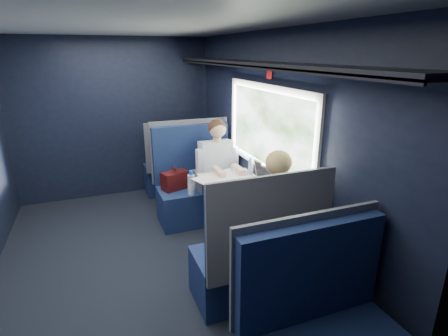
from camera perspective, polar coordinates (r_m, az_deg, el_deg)
name	(u,v)px	position (r m, az deg, el deg)	size (l,w,h in m)	color
ground	(143,266)	(3.83, -13.16, -15.28)	(2.80, 4.20, 0.01)	black
room_shell	(133,123)	(3.26, -14.65, 7.05)	(3.00, 4.40, 2.40)	black
table	(236,192)	(3.74, 1.90, -3.93)	(0.62, 1.00, 0.74)	#54565E
seat_bay_near	(195,187)	(4.54, -4.68, -3.17)	(1.04, 0.62, 1.26)	#0E193E
seat_bay_far	(255,258)	(3.08, 5.13, -14.50)	(1.04, 0.62, 1.26)	#0E193E
seat_row_front	(179,167)	(5.39, -7.37, 0.14)	(1.04, 0.51, 1.16)	#0E193E
man	(219,167)	(4.36, -0.84, 0.13)	(0.53, 0.56, 1.32)	black
woman	(273,212)	(3.16, 8.06, -7.20)	(0.53, 0.56, 1.32)	black
papers	(235,183)	(3.76, 1.77, -2.49)	(0.58, 0.83, 0.01)	white
laptop	(259,178)	(3.76, 5.71, -1.59)	(0.29, 0.35, 0.23)	silver
bottle_small	(251,167)	(4.02, 4.39, 0.21)	(0.06, 0.06, 0.21)	silver
cup	(236,168)	(4.12, 1.96, -0.06)	(0.06, 0.06, 0.08)	white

